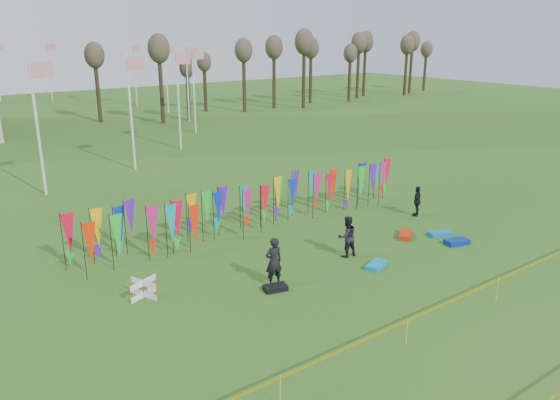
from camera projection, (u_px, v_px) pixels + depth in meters
ground at (380, 293)px, 20.51m from camera, size 160.00×160.00×0.00m
banner_row at (259, 201)px, 26.75m from camera, size 18.64×0.64×2.32m
caution_tape_near at (442, 307)px, 17.91m from camera, size 26.00×0.02×0.90m
tree_line at (307, 57)px, 70.61m from camera, size 53.92×1.92×7.84m
box_kite at (144, 288)px, 20.08m from camera, size 0.66×0.66×0.73m
person_left at (274, 262)px, 20.90m from camera, size 0.77×0.61×1.95m
person_mid at (347, 236)px, 23.62m from camera, size 0.96×0.67×1.84m
person_right at (417, 201)px, 28.84m from camera, size 1.10×0.95×1.63m
kite_bag_turquoise at (376, 265)px, 22.70m from camera, size 1.17×0.85×0.21m
kite_bag_blue at (457, 242)px, 25.18m from camera, size 1.22×0.84×0.23m
kite_bag_red at (406, 235)px, 26.07m from camera, size 1.32×1.18×0.22m
kite_bag_black at (275, 288)px, 20.72m from camera, size 0.98×0.71×0.20m
kite_bag_teal at (440, 234)px, 26.20m from camera, size 1.19×0.84×0.21m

